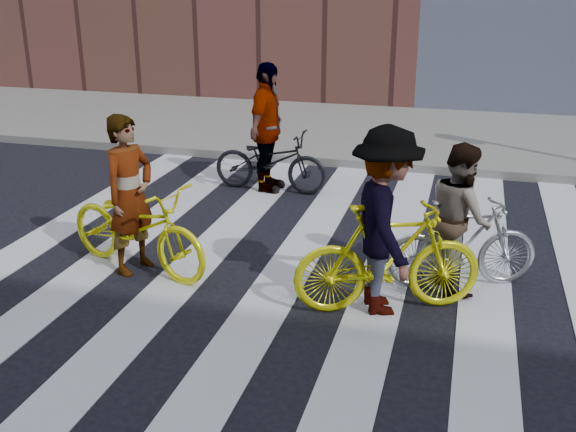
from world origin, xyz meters
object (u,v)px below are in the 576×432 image
at_px(rider_left, 130,195).
at_px(rider_mid, 460,217).
at_px(bike_dark_rear, 270,161).
at_px(bike_silver_mid, 462,244).
at_px(rider_rear, 267,128).
at_px(rider_right, 385,222).
at_px(bike_yellow_right, 388,258).
at_px(bike_yellow_left, 137,227).

distance_m(rider_left, rider_mid, 3.61).
bearing_deg(rider_left, bike_dark_rear, 6.36).
distance_m(bike_silver_mid, rider_rear, 4.07).
distance_m(rider_mid, rider_rear, 4.01).
relative_size(bike_silver_mid, bike_dark_rear, 0.92).
height_order(bike_dark_rear, rider_right, rider_right).
distance_m(bike_yellow_right, rider_rear, 4.17).
bearing_deg(rider_mid, bike_yellow_left, 77.88).
height_order(bike_yellow_left, bike_dark_rear, bike_yellow_left).
bearing_deg(rider_right, bike_silver_mid, -66.57).
relative_size(rider_left, rider_right, 0.95).
relative_size(bike_silver_mid, rider_left, 0.92).
height_order(bike_silver_mid, rider_left, rider_left).
bearing_deg(bike_yellow_right, bike_yellow_left, 64.13).
xyz_separation_m(bike_silver_mid, rider_mid, (-0.05, 0.00, 0.30)).
distance_m(bike_dark_rear, rider_mid, 3.98).
distance_m(bike_yellow_right, rider_mid, 1.01).
bearing_deg(bike_yellow_right, bike_silver_mid, -64.59).
bearing_deg(rider_mid, rider_left, 77.77).
bearing_deg(bike_yellow_right, rider_rear, 12.40).
bearing_deg(rider_left, rider_mid, -63.69).
bearing_deg(rider_rear, rider_mid, -130.21).
height_order(bike_yellow_right, rider_rear, rider_rear).
height_order(bike_yellow_left, rider_mid, rider_mid).
relative_size(rider_right, rider_rear, 0.96).
bearing_deg(bike_yellow_left, rider_rear, 8.08).
distance_m(bike_silver_mid, bike_dark_rear, 4.01).
height_order(rider_left, rider_rear, rider_rear).
height_order(rider_mid, rider_rear, rider_rear).
bearing_deg(rider_left, bike_silver_mid, -63.81).
bearing_deg(rider_right, rider_left, 64.13).
distance_m(bike_yellow_left, rider_left, 0.38).
relative_size(bike_yellow_left, rider_mid, 1.25).
bearing_deg(rider_rear, rider_left, 171.41).
relative_size(bike_yellow_left, rider_right, 1.06).
xyz_separation_m(bike_yellow_right, rider_rear, (-2.32, 3.44, 0.42)).
xyz_separation_m(rider_left, rider_mid, (3.57, 0.53, -0.10)).
distance_m(bike_yellow_left, bike_dark_rear, 3.28).
bearing_deg(rider_right, rider_rear, 11.83).
relative_size(bike_yellow_right, bike_dark_rear, 1.05).
height_order(rider_right, rider_rear, rider_rear).
height_order(bike_yellow_left, bike_silver_mid, bike_yellow_left).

